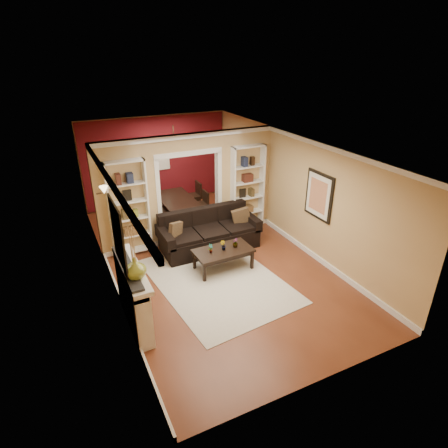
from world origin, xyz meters
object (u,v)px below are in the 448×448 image
bookshelf_left (129,209)px  bookshelf_right (247,189)px  coffee_table (223,259)px  dining_table (178,207)px  sofa (209,231)px  fireplace (134,295)px

bookshelf_left → bookshelf_right: (3.10, 0.00, 0.00)m
coffee_table → bookshelf_right: size_ratio=0.55×
bookshelf_left → dining_table: size_ratio=1.37×
bookshelf_right → sofa: bearing=-156.7°
bookshelf_right → dining_table: (-1.42, 1.55, -0.85)m
sofa → dining_table: size_ratio=1.44×
coffee_table → bookshelf_left: size_ratio=0.55×
sofa → bookshelf_left: 1.97m
bookshelf_right → fireplace: 4.47m
coffee_table → bookshelf_left: (-1.64, 1.59, 0.91)m
bookshelf_left → bookshelf_right: size_ratio=1.00×
dining_table → bookshelf_right: bearing=-137.6°
coffee_table → bookshelf_left: bearing=134.2°
sofa → coffee_table: (-0.11, -1.01, -0.23)m
bookshelf_left → fireplace: bearing=-102.0°
bookshelf_right → dining_table: 2.27m
sofa → coffee_table: 1.04m
sofa → bookshelf_left: bookshelf_left is taller
sofa → fireplace: size_ratio=1.42×
bookshelf_left → bookshelf_right: 3.10m
bookshelf_right → bookshelf_left: bearing=180.0°
coffee_table → fireplace: bearing=-158.3°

